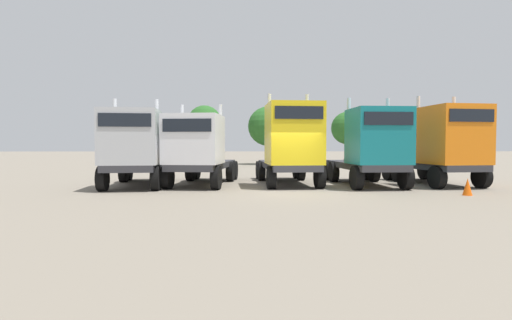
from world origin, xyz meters
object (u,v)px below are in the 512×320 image
object	(u,v)px
semi_truck_silver	(134,148)
semi_truck_orange	(446,145)
semi_truck_white	(198,150)
semi_truck_yellow	(291,144)
traffic_cone_near	(468,187)
semi_truck_teal	(372,147)

from	to	relation	value
semi_truck_silver	semi_truck_orange	xyz separation A→B (m)	(14.61, 0.33, 0.16)
semi_truck_white	semi_truck_orange	xyz separation A→B (m)	(11.76, -0.17, 0.22)
semi_truck_silver	semi_truck_yellow	world-z (taller)	semi_truck_yellow
semi_truck_silver	semi_truck_yellow	distance (m)	7.28
traffic_cone_near	semi_truck_teal	bearing A→B (deg)	132.57
semi_truck_white	traffic_cone_near	distance (m)	11.53
semi_truck_teal	traffic_cone_near	distance (m)	4.37
traffic_cone_near	semi_truck_orange	bearing A→B (deg)	75.42
semi_truck_teal	semi_truck_orange	world-z (taller)	semi_truck_orange
semi_truck_teal	semi_truck_orange	bearing A→B (deg)	92.76
semi_truck_orange	traffic_cone_near	distance (m)	3.84
semi_truck_white	semi_truck_teal	size ratio (longest dim) A/B	1.05
traffic_cone_near	semi_truck_yellow	bearing A→B (deg)	150.91
semi_truck_silver	semi_truck_orange	bearing A→B (deg)	86.08
semi_truck_silver	semi_truck_yellow	size ratio (longest dim) A/B	1.00
semi_truck_orange	traffic_cone_near	world-z (taller)	semi_truck_orange
semi_truck_silver	semi_truck_teal	xyz separation A→B (m)	(10.96, -0.02, 0.05)
semi_truck_teal	traffic_cone_near	size ratio (longest dim) A/B	9.15
semi_truck_orange	traffic_cone_near	xyz separation A→B (m)	(-0.87, -3.36, -1.63)
semi_truck_silver	semi_truck_teal	size ratio (longest dim) A/B	1.07
semi_truck_teal	semi_truck_white	bearing A→B (deg)	-96.26
semi_truck_orange	semi_truck_yellow	bearing A→B (deg)	-98.62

